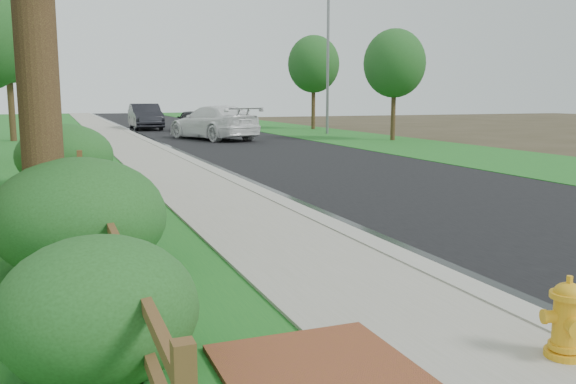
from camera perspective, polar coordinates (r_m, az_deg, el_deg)
name	(u,v)px	position (r m, az deg, el deg)	size (l,w,h in m)	color
ground	(485,321)	(6.92, 17.94, -11.38)	(120.00, 120.00, 0.00)	#332D1B
road	(194,131)	(41.01, -8.82, 5.62)	(8.00, 90.00, 0.02)	black
curb	(129,132)	(40.32, -14.68, 5.45)	(0.40, 90.00, 0.12)	gray
wet_gutter	(134,133)	(40.36, -14.18, 5.41)	(0.50, 90.00, 0.00)	black
sidewalk	(108,133)	(40.19, -16.53, 5.34)	(2.20, 90.00, 0.10)	gray
grass_strip	(76,134)	(40.08, -19.24, 5.18)	(1.60, 90.00, 0.06)	#19581E
verge_far	(291,129)	(43.02, 0.24, 5.89)	(6.00, 90.00, 0.04)	#19581E
ranch_fence	(90,193)	(11.54, -18.07, -0.12)	(0.12, 16.92, 1.10)	#51391B
fire_hydrant	(567,320)	(5.90, 24.64, -10.85)	(0.48, 0.39, 0.73)	gold
white_suv	(213,123)	(33.26, -7.00, 6.47)	(2.54, 6.24, 1.81)	white
dark_car_mid	(191,120)	(41.08, -9.06, 6.63)	(1.68, 4.17, 1.42)	black
dark_car_far	(145,117)	(44.07, -13.20, 6.89)	(1.89, 5.42, 1.79)	black
streetlight	(326,56)	(37.71, 3.59, 12.60)	(1.84, 0.89, 8.35)	slate
boulder	(68,186)	(14.25, -19.85, 0.50)	(1.15, 0.86, 0.77)	brown
shrub_a	(98,310)	(5.32, -17.32, -10.53)	(1.65, 1.65, 1.24)	#1E4819
shrub_b	(79,217)	(8.41, -18.93, -2.26)	(2.25, 2.25, 1.58)	#1E4819
shrub_d	(65,156)	(16.65, -20.16, 3.18)	(2.43, 2.43, 1.66)	#1E4819
tree_near_right	(395,64)	(32.67, 9.94, 11.76)	(3.21, 3.21, 5.78)	#341E15
tree_mid_left	(6,36)	(34.69, -24.85, 13.13)	(4.33, 4.33, 7.74)	#341E15
tree_mid_right	(314,64)	(43.08, 2.41, 11.86)	(3.58, 3.58, 6.49)	#341E15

